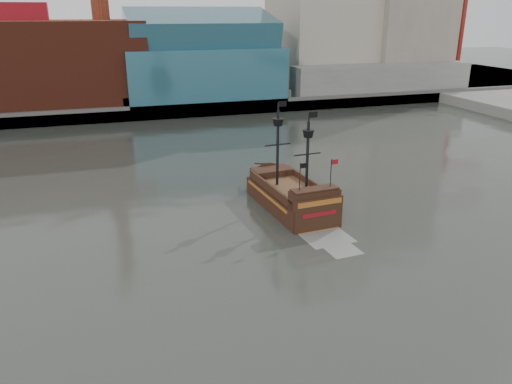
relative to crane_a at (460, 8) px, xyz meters
name	(u,v)px	position (x,y,z in m)	size (l,w,h in m)	color
ground	(278,294)	(-78.63, -82.00, -19.11)	(400.00, 400.00, 0.00)	#2C2F29
promenade_far	(142,90)	(-78.63, 10.00, -18.11)	(220.00, 60.00, 2.00)	slate
seawall	(158,112)	(-78.63, -19.50, -17.81)	(220.00, 1.00, 2.60)	#4C4C49
crane_a	(460,8)	(0.00, 0.00, 0.00)	(22.50, 4.00, 32.25)	slate
crane_b	(463,22)	(9.60, 10.00, -3.54)	(19.10, 4.00, 26.25)	slate
pirate_ship	(291,199)	(-71.87, -67.48, -18.09)	(5.62, 15.33, 11.27)	black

